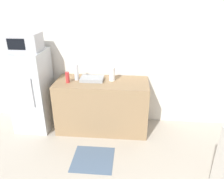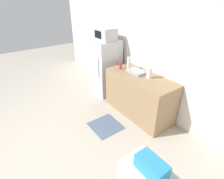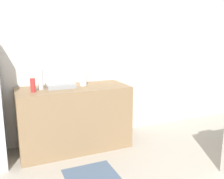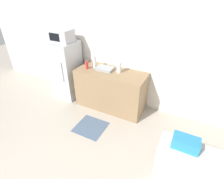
% 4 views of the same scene
% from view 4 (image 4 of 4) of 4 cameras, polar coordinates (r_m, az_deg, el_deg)
% --- Properties ---
extents(wall_back, '(8.00, 0.06, 2.60)m').
position_cam_4_polar(wall_back, '(4.15, 1.03, 12.61)').
color(wall_back, white).
rests_on(wall_back, ground_plane).
extents(refrigerator, '(0.60, 0.68, 1.46)m').
position_cam_4_polar(refrigerator, '(4.66, -14.58, 6.19)').
color(refrigerator, silver).
rests_on(refrigerator, ground_plane).
extents(microwave, '(0.52, 0.37, 0.29)m').
position_cam_4_polar(microwave, '(4.37, -16.17, 16.56)').
color(microwave, '#BCBCC1').
rests_on(microwave, refrigerator).
extents(counter, '(1.61, 0.69, 0.94)m').
position_cam_4_polar(counter, '(4.16, -0.39, -0.06)').
color(counter, '#937551').
rests_on(counter, ground_plane).
extents(sink_basin, '(0.40, 0.27, 0.06)m').
position_cam_4_polar(sink_basin, '(4.03, -2.36, 6.85)').
color(sink_basin, '#9EA3A8').
rests_on(sink_basin, counter).
extents(bottle_tall, '(0.08, 0.08, 0.28)m').
position_cam_4_polar(bottle_tall, '(4.12, -5.74, 8.98)').
color(bottle_tall, silver).
rests_on(bottle_tall, counter).
extents(bottle_short, '(0.07, 0.07, 0.19)m').
position_cam_4_polar(bottle_short, '(4.09, -8.22, 7.94)').
color(bottle_short, red).
rests_on(bottle_short, counter).
extents(basket, '(0.29, 0.16, 0.14)m').
position_cam_4_polar(basket, '(2.19, 22.91, -15.79)').
color(basket, '#2D8EC6').
rests_on(basket, shelf_cabinet).
extents(paper_towel_roll, '(0.10, 0.10, 0.24)m').
position_cam_4_polar(paper_towel_roll, '(3.87, 2.33, 7.23)').
color(paper_towel_roll, white).
rests_on(paper_towel_roll, counter).
extents(kitchen_rug, '(0.63, 0.60, 0.01)m').
position_cam_4_polar(kitchen_rug, '(3.86, -6.97, -12.02)').
color(kitchen_rug, slate).
rests_on(kitchen_rug, ground_plane).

